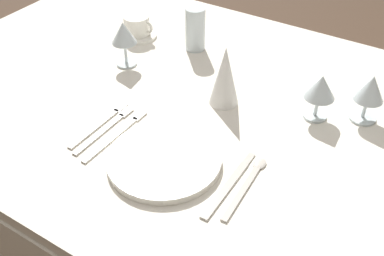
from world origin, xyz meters
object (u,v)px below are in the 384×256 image
(dinner_plate, at_px, (164,160))
(napkin_folded, at_px, (225,76))
(drink_tumbler, at_px, (195,32))
(wine_glass_right, at_px, (320,88))
(dinner_knife, at_px, (228,186))
(fork_outer, at_px, (118,133))
(spoon_soup, at_px, (250,180))
(wine_glass_left, at_px, (124,35))
(wine_glass_centre, at_px, (370,90))
(coffee_cup_left, at_px, (137,25))
(fork_inner, at_px, (107,128))
(fork_salad, at_px, (101,123))

(dinner_plate, distance_m, napkin_folded, 0.29)
(drink_tumbler, bearing_deg, napkin_folded, -43.40)
(wine_glass_right, height_order, napkin_folded, napkin_folded)
(dinner_knife, bearing_deg, napkin_folded, 121.04)
(fork_outer, relative_size, spoon_soup, 1.08)
(wine_glass_left, distance_m, napkin_folded, 0.35)
(spoon_soup, bearing_deg, drink_tumbler, 133.39)
(fork_outer, distance_m, dinner_knife, 0.32)
(fork_outer, distance_m, wine_glass_centre, 0.63)
(coffee_cup_left, bearing_deg, dinner_knife, -37.12)
(fork_inner, height_order, wine_glass_left, wine_glass_left)
(fork_outer, height_order, wine_glass_right, wine_glass_right)
(fork_inner, distance_m, wine_glass_centre, 0.66)
(fork_salad, distance_m, spoon_soup, 0.41)
(dinner_plate, height_order, fork_inner, dinner_plate)
(dinner_plate, relative_size, drink_tumbler, 1.92)
(fork_outer, relative_size, wine_glass_centre, 1.77)
(fork_salad, height_order, wine_glass_left, wine_glass_left)
(wine_glass_centre, xyz_separation_m, wine_glass_left, (-0.68, -0.11, 0.01))
(fork_salad, relative_size, wine_glass_left, 1.52)
(fork_inner, relative_size, drink_tumbler, 1.54)
(spoon_soup, xyz_separation_m, wine_glass_centre, (0.15, 0.36, 0.09))
(spoon_soup, height_order, wine_glass_centre, wine_glass_centre)
(fork_salad, xyz_separation_m, wine_glass_right, (0.45, 0.32, 0.09))
(fork_salad, relative_size, coffee_cup_left, 1.97)
(dinner_plate, distance_m, drink_tumbler, 0.54)
(wine_glass_left, bearing_deg, drink_tumbler, 56.52)
(wine_glass_right, bearing_deg, fork_inner, -142.54)
(dinner_plate, relative_size, dinner_knife, 1.16)
(wine_glass_left, bearing_deg, wine_glass_centre, 9.41)
(fork_inner, height_order, dinner_knife, same)
(fork_inner, xyz_separation_m, coffee_cup_left, (-0.23, 0.43, 0.04))
(fork_outer, bearing_deg, napkin_folded, 58.73)
(dinner_plate, relative_size, fork_salad, 1.25)
(fork_salad, relative_size, drink_tumbler, 1.53)
(dinner_plate, relative_size, wine_glass_left, 1.91)
(spoon_soup, relative_size, drink_tumbler, 1.53)
(fork_salad, xyz_separation_m, wine_glass_centre, (0.56, 0.37, 0.09))
(spoon_soup, xyz_separation_m, napkin_folded, (-0.19, 0.23, 0.08))
(napkin_folded, bearing_deg, fork_inner, -127.06)
(spoon_soup, xyz_separation_m, wine_glass_right, (0.04, 0.30, 0.09))
(dinner_knife, bearing_deg, wine_glass_left, 150.83)
(wine_glass_right, bearing_deg, wine_glass_centre, 28.44)
(fork_outer, distance_m, drink_tumbler, 0.47)
(fork_inner, distance_m, wine_glass_left, 0.32)
(wine_glass_centre, bearing_deg, spoon_soup, -112.36)
(fork_inner, bearing_deg, dinner_knife, -1.81)
(fork_inner, relative_size, wine_glass_left, 1.54)
(dinner_knife, height_order, wine_glass_centre, wine_glass_centre)
(coffee_cup_left, height_order, wine_glass_left, wine_glass_left)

